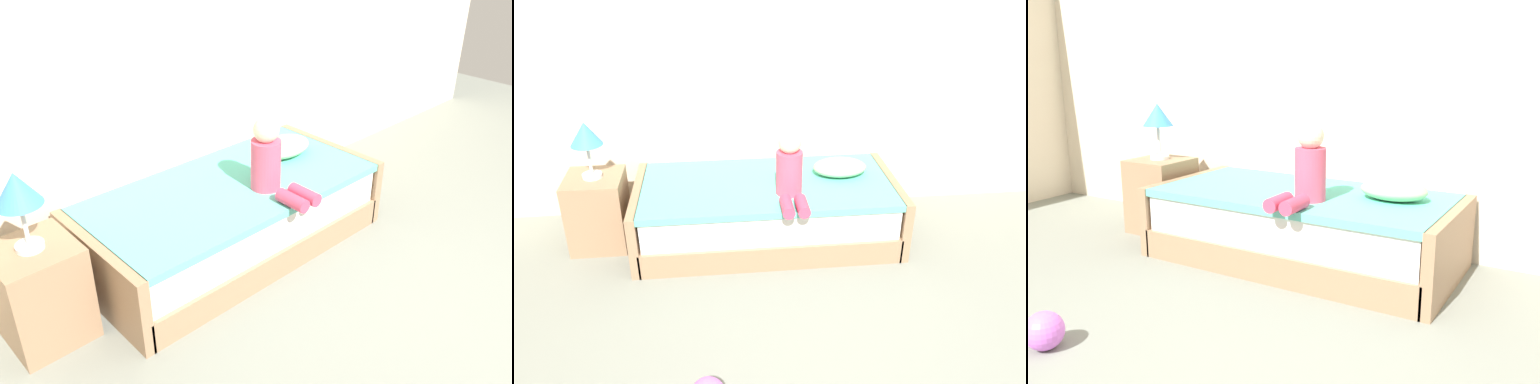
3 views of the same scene
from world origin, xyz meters
The scene contains 6 objects.
wall_rear centered at (0.00, 2.60, 1.45)m, with size 7.20×0.10×2.90m, color beige.
bed centered at (-0.42, 2.00, 0.25)m, with size 2.11×1.00×0.50m.
nightstand centered at (-1.77, 2.05, 0.30)m, with size 0.44×0.44×0.60m, color #997556.
table_lamp centered at (-1.77, 2.05, 0.94)m, with size 0.24×0.24×0.45m.
child_figure centered at (-0.27, 1.77, 0.70)m, with size 0.20×0.51×0.50m.
pillow centered at (0.19, 2.10, 0.56)m, with size 0.44×0.30×0.13m, color #99CC8C.
Camera 2 is at (-0.80, -1.74, 2.38)m, focal length 36.93 mm.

